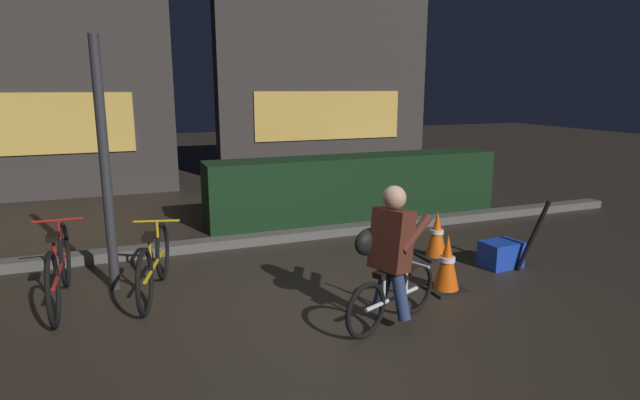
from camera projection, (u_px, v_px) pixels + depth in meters
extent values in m
plane|color=#2D261E|center=(323.00, 306.00, 4.93)|extent=(40.00, 40.00, 0.00)
cube|color=#56544F|center=(263.00, 239.00, 6.92)|extent=(12.00, 0.24, 0.12)
cube|color=black|center=(356.00, 186.00, 8.29)|extent=(4.80, 0.70, 0.98)
cube|color=#383330|center=(24.00, 81.00, 9.26)|extent=(5.11, 0.50, 4.30)
cube|color=#E5B751|center=(27.00, 124.00, 9.17)|extent=(3.58, 0.04, 1.10)
cube|color=#383330|center=(325.00, 75.00, 12.02)|extent=(5.09, 0.50, 4.63)
cube|color=#E5B751|center=(329.00, 115.00, 11.97)|extent=(3.56, 0.04, 1.10)
cylinder|color=#2D2D33|center=(105.00, 168.00, 5.10)|extent=(0.10, 0.10, 2.54)
torus|color=black|center=(65.00, 255.00, 5.38)|extent=(0.05, 0.67, 0.67)
torus|color=black|center=(53.00, 289.00, 4.46)|extent=(0.05, 0.67, 0.67)
cylinder|color=#B21919|center=(59.00, 270.00, 4.92)|extent=(0.05, 1.01, 0.04)
cylinder|color=#B21919|center=(55.00, 257.00, 4.72)|extent=(0.03, 0.03, 0.38)
cube|color=black|center=(53.00, 237.00, 4.68)|extent=(0.10, 0.20, 0.05)
cylinder|color=#B21919|center=(60.00, 241.00, 5.13)|extent=(0.03, 0.03, 0.43)
cylinder|color=#B21919|center=(58.00, 220.00, 5.09)|extent=(0.46, 0.03, 0.02)
torus|color=black|center=(163.00, 251.00, 5.59)|extent=(0.20, 0.61, 0.62)
torus|color=black|center=(145.00, 282.00, 4.69)|extent=(0.20, 0.61, 0.62)
cylinder|color=gold|center=(155.00, 265.00, 5.14)|extent=(0.26, 0.90, 0.04)
cylinder|color=gold|center=(150.00, 254.00, 4.95)|extent=(0.03, 0.03, 0.35)
cube|color=black|center=(149.00, 237.00, 4.91)|extent=(0.15, 0.22, 0.05)
cylinder|color=gold|center=(158.00, 239.00, 5.34)|extent=(0.03, 0.03, 0.39)
cylinder|color=gold|center=(157.00, 221.00, 5.30)|extent=(0.45, 0.14, 0.02)
cube|color=black|center=(446.00, 289.00, 5.30)|extent=(0.36, 0.36, 0.03)
cone|color=#EA560F|center=(447.00, 262.00, 5.24)|extent=(0.26, 0.26, 0.57)
cylinder|color=white|center=(447.00, 259.00, 5.23)|extent=(0.16, 0.16, 0.05)
cube|color=black|center=(436.00, 256.00, 6.33)|extent=(0.36, 0.36, 0.03)
cone|color=#EA560F|center=(437.00, 234.00, 6.27)|extent=(0.26, 0.26, 0.55)
cylinder|color=white|center=(437.00, 232.00, 6.27)|extent=(0.16, 0.16, 0.05)
cube|color=#193DB7|center=(501.00, 254.00, 6.00)|extent=(0.46, 0.35, 0.30)
torus|color=black|center=(416.00, 288.00, 4.74)|extent=(0.46, 0.23, 0.48)
torus|color=black|center=(366.00, 310.00, 4.27)|extent=(0.46, 0.23, 0.48)
cylinder|color=silver|center=(393.00, 299.00, 4.50)|extent=(0.66, 0.30, 0.04)
cylinder|color=silver|center=(384.00, 288.00, 4.39)|extent=(0.03, 0.03, 0.26)
cube|color=black|center=(384.00, 273.00, 4.36)|extent=(0.22, 0.17, 0.05)
cylinder|color=silver|center=(407.00, 277.00, 4.60)|extent=(0.03, 0.03, 0.30)
cylinder|color=silver|center=(407.00, 261.00, 4.57)|extent=(0.20, 0.43, 0.02)
cylinder|color=navy|center=(382.00, 290.00, 4.55)|extent=(0.18, 0.23, 0.42)
cylinder|color=navy|center=(401.00, 296.00, 4.41)|extent=(0.18, 0.23, 0.42)
cube|color=#512319|center=(392.00, 240.00, 4.36)|extent=(0.36, 0.40, 0.54)
sphere|color=tan|center=(394.00, 198.00, 4.30)|extent=(0.20, 0.20, 0.20)
cylinder|color=#512319|center=(389.00, 228.00, 4.54)|extent=(0.40, 0.23, 0.29)
cylinder|color=#512319|center=(415.00, 234.00, 4.35)|extent=(0.40, 0.23, 0.29)
ellipsoid|color=black|center=(369.00, 242.00, 4.47)|extent=(0.36, 0.27, 0.24)
cylinder|color=black|center=(533.00, 236.00, 5.79)|extent=(0.30, 0.20, 0.82)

